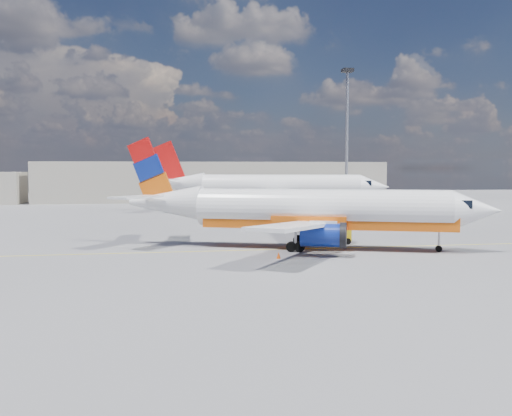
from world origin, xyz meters
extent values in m
plane|color=#5B5B60|center=(0.00, 0.00, 0.00)|extent=(240.00, 240.00, 0.00)
cube|color=yellow|center=(0.00, 3.00, 0.01)|extent=(70.00, 0.15, 0.01)
cube|color=#AAA292|center=(5.00, 75.00, 4.00)|extent=(70.00, 14.00, 8.00)
cylinder|color=white|center=(6.88, 2.77, 3.40)|extent=(20.54, 10.40, 3.21)
cone|color=white|center=(18.34, -1.61, 3.40)|extent=(4.67, 4.34, 3.21)
cone|color=white|center=(-5.90, 7.64, 3.73)|extent=(7.26, 5.20, 3.05)
cube|color=black|center=(17.11, -1.14, 3.92)|extent=(2.27, 2.60, 0.66)
cube|color=#D7570D|center=(7.32, 2.60, 2.31)|extent=(20.34, 9.87, 1.13)
cube|color=white|center=(7.91, 9.44, 2.55)|extent=(4.35, 11.60, 0.76)
cube|color=white|center=(3.21, -2.90, 2.55)|extent=(8.95, 11.02, 0.76)
cylinder|color=navy|center=(8.84, 6.57, 1.65)|extent=(3.81, 2.89, 1.79)
cylinder|color=navy|center=(5.81, -1.37, 1.65)|extent=(3.81, 2.89, 1.79)
cylinder|color=black|center=(10.25, 6.03, 1.65)|extent=(1.15, 2.02, 1.98)
cylinder|color=black|center=(7.22, -1.91, 1.65)|extent=(1.15, 2.02, 1.98)
cube|color=#D7570D|center=(-7.22, 8.15, 6.61)|extent=(4.24, 1.84, 5.89)
cube|color=white|center=(-6.15, 10.97, 4.34)|extent=(2.31, 4.82, 0.17)
cube|color=white|center=(-8.30, 5.33, 4.34)|extent=(4.58, 4.98, 0.17)
cylinder|color=#9F9FA7|center=(15.70, -0.60, 1.18)|extent=(0.22, 0.22, 1.98)
cylinder|color=black|center=(15.70, -0.60, 0.26)|extent=(0.57, 0.40, 0.53)
cylinder|color=black|center=(5.93, 5.56, 0.42)|extent=(0.92, 0.64, 0.85)
cylinder|color=black|center=(4.31, 1.32, 0.42)|extent=(0.92, 0.64, 0.85)
cylinder|color=white|center=(12.09, 42.39, 3.92)|extent=(24.06, 10.03, 3.70)
cone|color=white|center=(25.72, 38.57, 3.92)|extent=(5.19, 4.74, 3.70)
cone|color=white|center=(-3.11, 46.65, 4.30)|extent=(8.29, 5.44, 3.52)
cube|color=black|center=(24.25, 38.98, 4.52)|extent=(2.46, 2.91, 0.76)
cube|color=white|center=(12.62, 42.25, 2.67)|extent=(23.89, 9.40, 1.31)
cube|color=white|center=(12.58, 50.17, 2.94)|extent=(3.86, 13.16, 0.87)
cube|color=white|center=(8.46, 35.50, 2.94)|extent=(9.49, 13.08, 0.87)
cylinder|color=white|center=(13.94, 46.96, 1.91)|extent=(4.33, 3.05, 2.07)
cylinder|color=white|center=(11.29, 37.53, 1.91)|extent=(4.33, 3.05, 2.07)
cylinder|color=black|center=(15.62, 46.49, 1.91)|extent=(1.14, 2.35, 2.29)
cylinder|color=black|center=(12.97, 37.06, 1.91)|extent=(1.14, 2.35, 2.29)
cube|color=red|center=(-4.68, 47.09, 7.62)|extent=(5.01, 1.69, 6.80)
cube|color=white|center=(-3.74, 50.45, 5.01)|extent=(2.62, 5.54, 0.20)
cube|color=white|center=(-5.62, 43.74, 5.01)|extent=(5.01, 5.86, 0.20)
cylinder|color=#9F9FA7|center=(22.58, 39.45, 1.36)|extent=(0.24, 0.24, 2.29)
cylinder|color=black|center=(22.58, 39.45, 0.30)|extent=(0.66, 0.42, 0.61)
cylinder|color=black|center=(10.70, 45.50, 0.49)|extent=(1.06, 0.66, 0.98)
cylinder|color=black|center=(9.29, 40.46, 0.49)|extent=(1.06, 0.66, 0.98)
cylinder|color=black|center=(8.06, 6.99, 0.28)|extent=(0.61, 0.34, 0.57)
cylinder|color=black|center=(7.73, 5.43, 0.28)|extent=(0.61, 0.34, 0.57)
cylinder|color=black|center=(10.29, 6.51, 0.28)|extent=(0.61, 0.34, 0.57)
cylinder|color=black|center=(9.95, 4.95, 0.28)|extent=(0.61, 0.34, 0.57)
cube|color=yellow|center=(9.01, 5.97, 0.85)|extent=(3.23, 2.19, 1.14)
cube|color=black|center=(8.45, 6.09, 1.77)|extent=(1.63, 1.63, 0.68)
cube|color=white|center=(2.22, -1.95, 0.02)|extent=(0.38, 0.38, 0.04)
cone|color=#E44C09|center=(2.22, -1.95, 0.29)|extent=(0.33, 0.33, 0.50)
cylinder|color=#9F9FA7|center=(22.47, 42.09, 10.71)|extent=(0.47, 0.47, 21.43)
cube|color=black|center=(22.47, 42.09, 21.75)|extent=(1.61, 1.61, 0.54)
camera|label=1|loc=(-6.61, -42.92, 6.73)|focal=40.00mm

